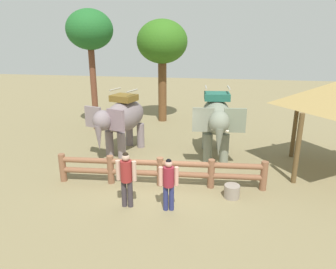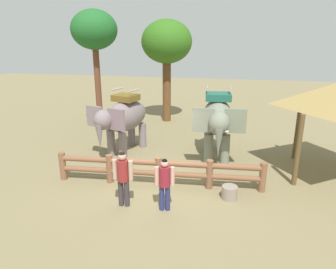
{
  "view_description": "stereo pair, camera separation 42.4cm",
  "coord_description": "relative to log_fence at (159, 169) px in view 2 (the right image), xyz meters",
  "views": [
    {
      "loc": [
        2.0,
        -10.04,
        5.07
      ],
      "look_at": [
        0.0,
        1.38,
        1.4
      ],
      "focal_mm": 32.98,
      "sensor_mm": 36.0,
      "label": 1
    },
    {
      "loc": [
        2.42,
        -9.96,
        5.07
      ],
      "look_at": [
        0.0,
        1.38,
        1.4
      ],
      "focal_mm": 32.98,
      "sensor_mm": 36.0,
      "label": 2
    }
  ],
  "objects": [
    {
      "name": "feed_bucket",
      "position": [
        2.5,
        -0.46,
        -0.39
      ],
      "size": [
        0.51,
        0.51,
        0.44
      ],
      "color": "gray",
      "rests_on": "ground"
    },
    {
      "name": "tree_back_center",
      "position": [
        -1.61,
        8.81,
        4.09
      ],
      "size": [
        3.0,
        3.0,
        6.09
      ],
      "color": "brown",
      "rests_on": "ground"
    },
    {
      "name": "tourist_man_in_blue",
      "position": [
        -0.72,
        -1.6,
        0.44
      ],
      "size": [
        0.64,
        0.36,
        1.81
      ],
      "color": "#362F35",
      "rests_on": "ground"
    },
    {
      "name": "log_fence",
      "position": [
        0.0,
        0.0,
        0.0
      ],
      "size": [
        7.39,
        0.78,
        1.05
      ],
      "color": "brown",
      "rests_on": "ground"
    },
    {
      "name": "tree_far_left",
      "position": [
        -5.03,
        6.37,
        4.72
      ],
      "size": [
        2.46,
        2.46,
        6.5
      ],
      "color": "brown",
      "rests_on": "ground"
    },
    {
      "name": "ground_plane",
      "position": [
        0.0,
        0.23,
        -0.61
      ],
      "size": [
        60.0,
        60.0,
        0.0
      ],
      "primitive_type": "plane",
      "color": "olive"
    },
    {
      "name": "tourist_woman_in_black",
      "position": [
        0.58,
        -1.58,
        0.37
      ],
      "size": [
        0.59,
        0.38,
        1.68
      ],
      "color": "navy",
      "rests_on": "ground"
    },
    {
      "name": "elephant_center",
      "position": [
        1.83,
        3.11,
        1.12
      ],
      "size": [
        2.05,
        3.61,
        3.08
      ],
      "color": "gray",
      "rests_on": "ground"
    },
    {
      "name": "elephant_near_left",
      "position": [
        -2.3,
        2.9,
        1.02
      ],
      "size": [
        2.29,
        3.46,
        2.89
      ],
      "color": "slate",
      "rests_on": "ground"
    }
  ]
}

